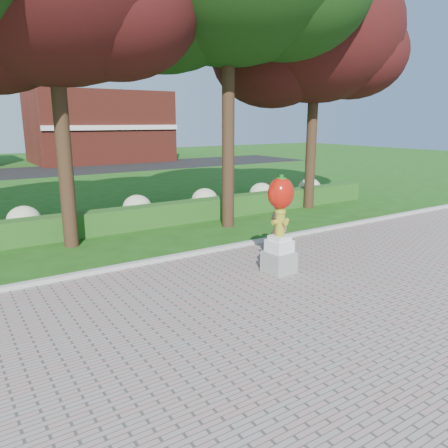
# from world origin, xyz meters

# --- Properties ---
(ground) EXTENTS (100.00, 100.00, 0.00)m
(ground) POSITION_xyz_m (0.00, 0.00, 0.00)
(ground) COLOR #1E4A12
(ground) RESTS_ON ground
(walkway) EXTENTS (40.00, 14.00, 0.04)m
(walkway) POSITION_xyz_m (0.00, -4.00, 0.02)
(walkway) COLOR gray
(walkway) RESTS_ON ground
(curb) EXTENTS (40.00, 0.18, 0.15)m
(curb) POSITION_xyz_m (0.00, 3.00, 0.07)
(curb) COLOR #ADADA5
(curb) RESTS_ON ground
(lawn_hedge) EXTENTS (24.00, 0.70, 0.80)m
(lawn_hedge) POSITION_xyz_m (0.00, 7.00, 0.40)
(lawn_hedge) COLOR #164D19
(lawn_hedge) RESTS_ON ground
(hydrangea_row) EXTENTS (20.10, 1.10, 0.99)m
(hydrangea_row) POSITION_xyz_m (0.57, 8.00, 0.55)
(hydrangea_row) COLOR #AEB389
(hydrangea_row) RESTS_ON ground
(street) EXTENTS (50.00, 8.00, 0.02)m
(street) POSITION_xyz_m (0.00, 28.00, 0.01)
(street) COLOR black
(street) RESTS_ON ground
(building_right) EXTENTS (12.00, 8.00, 6.40)m
(building_right) POSITION_xyz_m (8.00, 34.00, 3.20)
(building_right) COLOR maroon
(building_right) RESTS_ON ground
(tree_far_right) EXTENTS (7.88, 6.72, 10.21)m
(tree_far_right) POSITION_xyz_m (8.40, 6.58, 6.97)
(tree_far_right) COLOR black
(tree_far_right) RESTS_ON ground
(hydrant_sculpture) EXTENTS (0.72, 0.71, 2.49)m
(hydrant_sculpture) POSITION_xyz_m (1.75, 0.56, 1.36)
(hydrant_sculpture) COLOR gray
(hydrant_sculpture) RESTS_ON walkway
(woman) EXTENTS (0.49, 0.62, 1.51)m
(woman) POSITION_xyz_m (2.84, 1.89, 0.79)
(woman) COLOR #A4795E
(woman) RESTS_ON walkway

